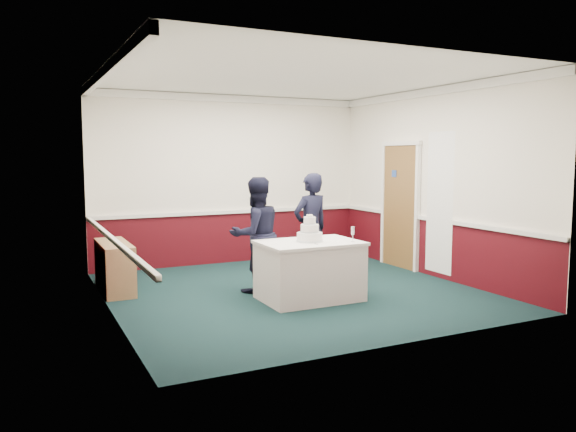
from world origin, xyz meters
name	(u,v)px	position (x,y,z in m)	size (l,w,h in m)	color
ground	(293,291)	(0.00, 0.00, 0.00)	(5.00, 5.00, 0.00)	#11262B
room_shell	(280,153)	(0.08, 0.61, 1.97)	(5.00, 5.00, 3.00)	white
sideboard	(115,267)	(-2.28, 1.15, 0.35)	(0.41, 1.20, 0.70)	tan
cake_table	(309,270)	(0.00, -0.49, 0.40)	(1.32, 0.92, 0.79)	white
wedding_cake	(310,233)	(0.00, -0.49, 0.90)	(0.35, 0.35, 0.36)	white
cake_knife	(315,243)	(-0.03, -0.69, 0.79)	(0.01, 0.22, 0.01)	silver
champagne_flute	(353,232)	(0.50, -0.77, 0.93)	(0.05, 0.05, 0.21)	silver
person_man	(256,235)	(-0.47, 0.24, 0.82)	(0.79, 0.62, 1.63)	black
person_woman	(311,228)	(0.51, 0.42, 0.84)	(0.61, 0.40, 1.67)	black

